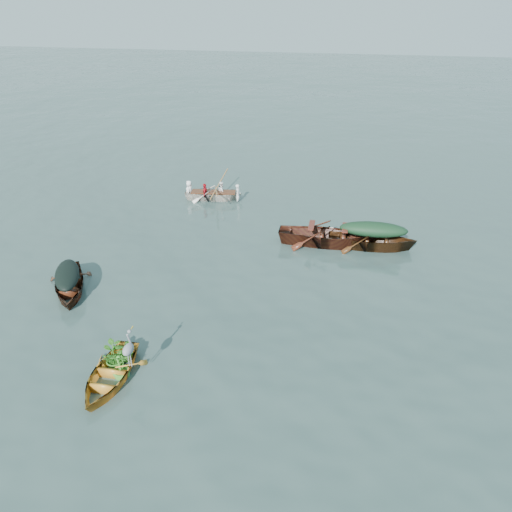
{
  "coord_description": "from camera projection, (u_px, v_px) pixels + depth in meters",
  "views": [
    {
      "loc": [
        3.4,
        -11.25,
        8.08
      ],
      "look_at": [
        0.43,
        2.77,
        0.5
      ],
      "focal_mm": 35.0,
      "sensor_mm": 36.0,
      "label": 1
    }
  ],
  "objects": [
    {
      "name": "green_tarp_boat",
      "position": [
        371.0,
        248.0,
        17.82
      ],
      "size": [
        4.36,
        1.54,
        1.0
      ],
      "primitive_type": "imported",
      "rotation": [
        0.0,
        0.0,
        1.62
      ],
      "color": "#522C13",
      "rests_on": "ground"
    },
    {
      "name": "rowed_boat",
      "position": [
        214.0,
        200.0,
        21.99
      ],
      "size": [
        3.62,
        1.52,
        0.79
      ],
      "primitive_type": "imported",
      "rotation": [
        0.0,
        0.0,
        1.71
      ],
      "color": "white",
      "rests_on": "ground"
    },
    {
      "name": "ground",
      "position": [
        221.0,
        315.0,
        14.13
      ],
      "size": [
        140.0,
        140.0,
        0.0
      ],
      "primitive_type": "plane",
      "color": "#374D48",
      "rests_on": "ground"
    },
    {
      "name": "green_tarp_cover",
      "position": [
        374.0,
        229.0,
        17.47
      ],
      "size": [
        2.4,
        0.85,
        0.52
      ],
      "primitive_type": "ellipsoid",
      "rotation": [
        0.0,
        0.0,
        1.62
      ],
      "color": "black",
      "rests_on": "green_tarp_boat"
    },
    {
      "name": "rowers",
      "position": [
        213.0,
        183.0,
        21.63
      ],
      "size": [
        2.56,
        1.27,
        0.76
      ],
      "primitive_type": "imported",
      "rotation": [
        0.0,
        0.0,
        1.71
      ],
      "color": "silver",
      "rests_on": "rowed_boat"
    },
    {
      "name": "heron",
      "position": [
        129.0,
        354.0,
        11.26
      ],
      "size": [
        0.29,
        0.41,
        0.92
      ],
      "primitive_type": null,
      "rotation": [
        0.0,
        0.0,
        0.03
      ],
      "color": "gray",
      "rests_on": "yellow_dinghy"
    },
    {
      "name": "open_wooden_boat",
      "position": [
        327.0,
        245.0,
        18.05
      ],
      "size": [
        4.92,
        1.62,
        1.17
      ],
      "primitive_type": "imported",
      "rotation": [
        0.0,
        0.0,
        1.59
      ],
      "color": "#512714",
      "rests_on": "ground"
    },
    {
      "name": "dark_tarp_cover",
      "position": [
        67.0,
        273.0,
        14.95
      ],
      "size": [
        1.53,
        2.02,
        0.4
      ],
      "primitive_type": "ellipsoid",
      "rotation": [
        0.0,
        0.0,
        0.49
      ],
      "color": "black",
      "rests_on": "dark_covered_boat"
    },
    {
      "name": "thwart_benches",
      "position": [
        328.0,
        230.0,
        17.77
      ],
      "size": [
        2.46,
        0.96,
        0.04
      ],
      "primitive_type": null,
      "rotation": [
        0.0,
        0.0,
        1.59
      ],
      "color": "#521C13",
      "rests_on": "open_wooden_boat"
    },
    {
      "name": "dark_covered_boat",
      "position": [
        70.0,
        291.0,
        15.24
      ],
      "size": [
        2.78,
        3.67,
        0.85
      ],
      "primitive_type": "imported",
      "rotation": [
        0.0,
        0.0,
        0.49
      ],
      "color": "#552413",
      "rests_on": "ground"
    },
    {
      "name": "oars",
      "position": [
        213.0,
        190.0,
        21.79
      ],
      "size": [
        0.95,
        2.66,
        0.06
      ],
      "primitive_type": null,
      "rotation": [
        0.0,
        0.0,
        1.71
      ],
      "color": "#9D6E3B",
      "rests_on": "rowed_boat"
    },
    {
      "name": "yellow_dinghy",
      "position": [
        110.0,
        382.0,
        11.7
      ],
      "size": [
        1.35,
        2.97,
        0.78
      ],
      "primitive_type": "imported",
      "rotation": [
        0.0,
        0.0,
        0.03
      ],
      "color": "orange",
      "rests_on": "ground"
    },
    {
      "name": "dinghy_weeds",
      "position": [
        118.0,
        344.0,
        11.85
      ],
      "size": [
        0.72,
        0.92,
        0.6
      ],
      "primitive_type": "imported",
      "rotation": [
        0.0,
        0.0,
        0.03
      ],
      "color": "#336E1C",
      "rests_on": "yellow_dinghy"
    }
  ]
}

